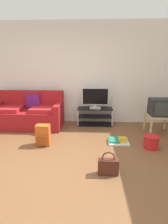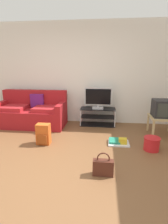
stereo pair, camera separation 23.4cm
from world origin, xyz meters
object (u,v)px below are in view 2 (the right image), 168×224
object	(u,v)px
handbag	(103,167)
couch	(32,113)
tv_stand	(98,117)
side_table	(163,119)
cleaning_bucket	(152,143)
flat_tv	(98,98)
crt_tv	(164,108)
floor_tray	(118,142)
backpack	(43,134)

from	to	relation	value
handbag	couch	bearing A→B (deg)	132.93
tv_stand	side_table	world-z (taller)	tv_stand
side_table	cleaning_bucket	size ratio (longest dim) A/B	1.84
flat_tv	crt_tv	world-z (taller)	flat_tv
flat_tv	cleaning_bucket	bearing A→B (deg)	-51.13
floor_tray	flat_tv	bearing A→B (deg)	112.67
crt_tv	cleaning_bucket	size ratio (longest dim) A/B	1.50
cleaning_bucket	floor_tray	xyz separation A→B (m)	(-0.61, 0.20, -0.10)
crt_tv	floor_tray	xyz separation A→B (m)	(-1.02, -0.63, -0.60)
crt_tv	side_table	bearing A→B (deg)	-90.00
backpack	floor_tray	xyz separation A→B (m)	(1.54, 0.17, -0.17)
flat_tv	cleaning_bucket	distance (m)	1.84
tv_stand	backpack	size ratio (longest dim) A/B	2.18
side_table	handbag	distance (m)	2.20
couch	floor_tray	bearing A→B (deg)	-22.99
tv_stand	backpack	distance (m)	1.71
side_table	backpack	xyz separation A→B (m)	(-2.56, -0.78, -0.17)
couch	tv_stand	xyz separation A→B (m)	(1.75, 0.23, -0.12)
couch	flat_tv	xyz separation A→B (m)	(1.75, 0.20, 0.39)
handbag	floor_tray	bearing A→B (deg)	74.85
floor_tray	crt_tv	bearing A→B (deg)	31.44
couch	cleaning_bucket	bearing A→B (deg)	-22.05
couch	handbag	xyz separation A→B (m)	(1.92, -2.07, -0.22)
flat_tv	backpack	distance (m)	1.77
cleaning_bucket	handbag	bearing A→B (deg)	-134.90
handbag	floor_tray	distance (m)	1.17
side_table	tv_stand	bearing A→B (deg)	159.59
couch	side_table	world-z (taller)	couch
tv_stand	floor_tray	size ratio (longest dim) A/B	2.18
cleaning_bucket	floor_tray	world-z (taller)	cleaning_bucket
couch	handbag	world-z (taller)	couch
flat_tv	side_table	world-z (taller)	flat_tv
side_table	cleaning_bucket	world-z (taller)	side_table
couch	flat_tv	bearing A→B (deg)	6.61
flat_tv	handbag	distance (m)	2.36
tv_stand	flat_tv	size ratio (longest dim) A/B	1.31
side_table	handbag	xyz separation A→B (m)	(-1.33, -1.73, -0.25)
cleaning_bucket	crt_tv	bearing A→B (deg)	63.52
flat_tv	floor_tray	xyz separation A→B (m)	(0.48, -1.15, -0.70)
side_table	floor_tray	distance (m)	1.24
side_table	crt_tv	size ratio (longest dim) A/B	1.23
flat_tv	side_table	size ratio (longest dim) A/B	1.26
tv_stand	side_table	size ratio (longest dim) A/B	1.65
flat_tv	floor_tray	size ratio (longest dim) A/B	1.67
couch	tv_stand	bearing A→B (deg)	7.34
crt_tv	floor_tray	size ratio (longest dim) A/B	1.08
tv_stand	couch	bearing A→B (deg)	-172.66
handbag	floor_tray	size ratio (longest dim) A/B	0.86
handbag	cleaning_bucket	distance (m)	1.30
couch	cleaning_bucket	distance (m)	3.07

